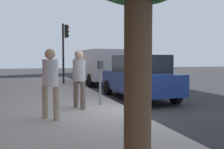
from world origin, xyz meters
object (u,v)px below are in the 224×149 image
Objects in this scene: parked_sedan_near at (139,77)px; pedestrian_at_meter at (79,75)px; pedestrian_bystander at (50,78)px; parked_van_far at (98,65)px; parking_meter at (100,73)px; traffic_signal at (65,43)px.

pedestrian_at_meter is at bearing 125.38° from parked_sedan_near.
pedestrian_bystander is 4.84m from parked_sedan_near.
parking_meter is at bearing 166.22° from parked_van_far.
pedestrian_at_meter is 9.06m from parked_van_far.
parked_van_far reaches higher than pedestrian_at_meter.
parked_van_far is 2.59m from traffic_signal.
pedestrian_at_meter is 1.00× the size of pedestrian_bystander.
parking_meter is 2.57m from parked_sedan_near.
parked_sedan_near is at bearing 179.99° from parked_van_far.
pedestrian_at_meter is 0.39× the size of parked_sedan_near.
pedestrian_at_meter is 0.32× the size of parked_van_far.
pedestrian_bystander is 10.47m from parked_van_far.
parked_sedan_near is (1.96, -2.76, -0.25)m from pedestrian_at_meter.
pedestrian_at_meter reaches higher than parked_sedan_near.
parked_van_far is (8.23, -2.02, 0.09)m from parking_meter.
parked_sedan_near is 6.68m from parked_van_far.
parked_van_far reaches higher than parking_meter.
pedestrian_bystander is at bearing 133.57° from parking_meter.
parked_van_far is 1.46× the size of traffic_signal.
parking_meter is 0.83× the size of pedestrian_at_meter.
traffic_signal is (-0.50, 2.17, 1.32)m from parked_van_far.
pedestrian_bystander is at bearing 159.47° from parked_van_far.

